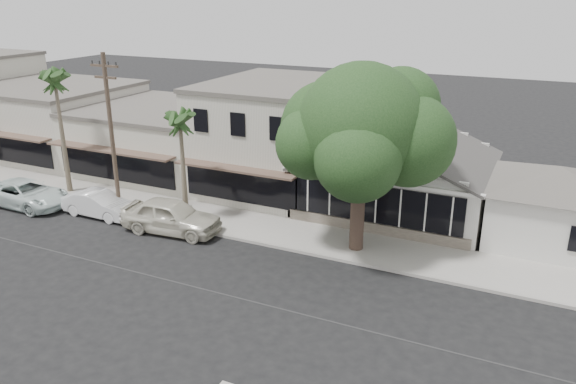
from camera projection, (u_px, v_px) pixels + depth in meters
The scene contains 14 objects.
ground at pixel (203, 289), 23.91m from camera, with size 140.00×140.00×0.00m, color black.
sidewalk_north at pixel (152, 206), 32.83m from camera, with size 90.00×3.50×0.15m, color #9E9991.
corner_shop at pixel (398, 167), 31.63m from camera, with size 10.40×8.60×5.10m.
side_cottage at pixel (553, 214), 27.89m from camera, with size 6.00×6.00×3.00m, color silver.
row_building_near at pixel (279, 137), 35.50m from camera, with size 8.00×10.00×6.50m, color beige.
row_building_midnear at pixel (164, 139), 39.49m from camera, with size 10.00×10.00×4.20m, color beige.
row_building_midfar at pixel (54, 120), 43.57m from camera, with size 11.00×10.00×5.00m, color beige.
utility_pole at pixel (111, 132), 30.32m from camera, with size 1.80×0.24×9.00m.
car_0 at pixel (171, 216), 29.25m from camera, with size 2.14×5.31×1.81m, color beige.
car_1 at pixel (99, 204), 31.41m from camera, with size 1.51×4.33×1.43m, color white.
car_2 at pixel (26, 194), 32.86m from camera, with size 2.53×5.48×1.52m, color silver.
shade_tree at pixel (362, 129), 25.65m from camera, with size 8.22×7.43×9.12m.
palm_east at pixel (180, 122), 28.94m from camera, with size 2.49×2.49×6.57m.
palm_mid at pixel (55, 82), 32.89m from camera, with size 2.60×2.60×8.04m.
Camera 1 is at (12.28, -17.52, 12.00)m, focal length 35.00 mm.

